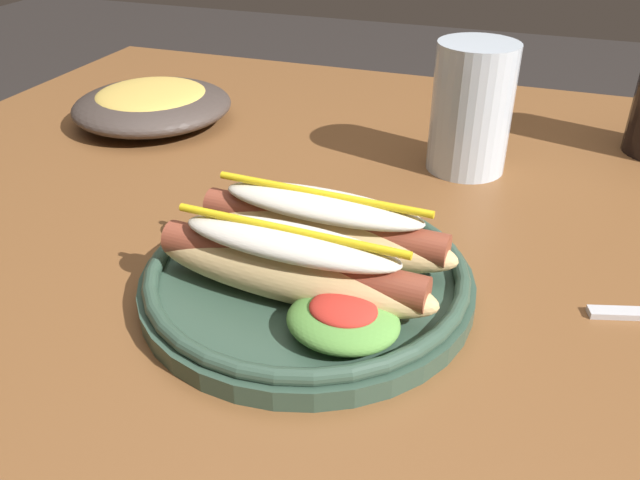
# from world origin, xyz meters

# --- Properties ---
(dining_table) EXTENTS (1.20, 0.82, 0.74)m
(dining_table) POSITION_xyz_m (0.00, 0.00, 0.63)
(dining_table) COLOR brown
(dining_table) RESTS_ON ground_plane
(hot_dog_plate) EXTENTS (0.26, 0.26, 0.08)m
(hot_dog_plate) POSITION_xyz_m (-0.03, -0.19, 0.77)
(hot_dog_plate) COLOR #334C3D
(hot_dog_plate) RESTS_ON dining_table
(water_cup) EXTENTS (0.08, 0.08, 0.14)m
(water_cup) POSITION_xyz_m (0.04, 0.09, 0.81)
(water_cup) COLOR silver
(water_cup) RESTS_ON dining_table
(side_bowl) EXTENTS (0.20, 0.20, 0.05)m
(side_bowl) POSITION_xyz_m (-0.35, 0.10, 0.76)
(side_bowl) COLOR #423833
(side_bowl) RESTS_ON dining_table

